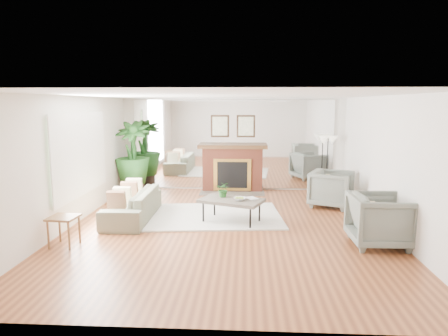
# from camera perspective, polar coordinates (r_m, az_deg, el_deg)

# --- Properties ---
(ground) EXTENTS (7.00, 7.00, 0.00)m
(ground) POSITION_cam_1_polar(r_m,az_deg,el_deg) (7.73, 0.37, -8.51)
(ground) COLOR brown
(ground) RESTS_ON ground
(wall_left) EXTENTS (0.02, 7.00, 2.50)m
(wall_left) POSITION_cam_1_polar(r_m,az_deg,el_deg) (8.16, -21.10, 0.82)
(wall_left) COLOR silver
(wall_left) RESTS_ON ground
(wall_right) EXTENTS (0.02, 7.00, 2.50)m
(wall_right) POSITION_cam_1_polar(r_m,az_deg,el_deg) (7.89, 22.63, 0.46)
(wall_right) COLOR silver
(wall_right) RESTS_ON ground
(wall_back) EXTENTS (6.00, 0.02, 2.50)m
(wall_back) POSITION_cam_1_polar(r_m,az_deg,el_deg) (10.91, 1.28, 3.39)
(wall_back) COLOR silver
(wall_back) RESTS_ON ground
(mirror_panel) EXTENTS (5.40, 0.04, 2.40)m
(mirror_panel) POSITION_cam_1_polar(r_m,az_deg,el_deg) (10.89, 1.28, 3.38)
(mirror_panel) COLOR silver
(mirror_panel) RESTS_ON wall_back
(window_panel) EXTENTS (0.04, 2.40, 1.50)m
(window_panel) POSITION_cam_1_polar(r_m,az_deg,el_deg) (8.49, -19.86, 1.88)
(window_panel) COLOR #B2E09E
(window_panel) RESTS_ON wall_left
(fireplace) EXTENTS (1.85, 0.83, 2.05)m
(fireplace) POSITION_cam_1_polar(r_m,az_deg,el_deg) (10.75, 1.23, 0.13)
(fireplace) COLOR brown
(fireplace) RESTS_ON ground
(area_rug) EXTENTS (3.02, 2.29, 0.03)m
(area_rug) POSITION_cam_1_polar(r_m,az_deg,el_deg) (8.47, -1.66, -6.83)
(area_rug) COLOR white
(area_rug) RESTS_ON ground
(coffee_table) EXTENTS (1.38, 1.10, 0.48)m
(coffee_table) POSITION_cam_1_polar(r_m,az_deg,el_deg) (7.92, 1.07, -4.76)
(coffee_table) COLOR #5F574B
(coffee_table) RESTS_ON ground
(sofa) EXTENTS (0.82, 2.05, 0.59)m
(sofa) POSITION_cam_1_polar(r_m,az_deg,el_deg) (8.43, -12.94, -5.15)
(sofa) COLOR slate
(sofa) RESTS_ON ground
(armchair_back) EXTENTS (1.19, 1.18, 0.83)m
(armchair_back) POSITION_cam_1_polar(r_m,az_deg,el_deg) (9.50, 15.11, -2.88)
(armchair_back) COLOR slate
(armchair_back) RESTS_ON ground
(armchair_front) EXTENTS (0.96, 0.94, 0.87)m
(armchair_front) POSITION_cam_1_polar(r_m,az_deg,el_deg) (7.17, 21.42, -6.94)
(armchair_front) COLOR slate
(armchair_front) RESTS_ON ground
(side_table) EXTENTS (0.47, 0.47, 0.51)m
(side_table) POSITION_cam_1_polar(r_m,az_deg,el_deg) (7.17, -21.95, -7.06)
(side_table) COLOR brown
(side_table) RESTS_ON ground
(potted_ficus) EXTENTS (0.98, 0.98, 1.92)m
(potted_ficus) POSITION_cam_1_polar(r_m,az_deg,el_deg) (10.69, -12.92, 1.82)
(potted_ficus) COLOR black
(potted_ficus) RESTS_ON ground
(floor_lamp) EXTENTS (0.50, 0.28, 1.52)m
(floor_lamp) POSITION_cam_1_polar(r_m,az_deg,el_deg) (10.72, 14.62, 3.26)
(floor_lamp) COLOR black
(floor_lamp) RESTS_ON ground
(tabletop_plant) EXTENTS (0.33, 0.30, 0.31)m
(tabletop_plant) POSITION_cam_1_polar(r_m,az_deg,el_deg) (8.06, -0.07, -3.07)
(tabletop_plant) COLOR #265720
(tabletop_plant) RESTS_ON coffee_table
(fruit_bowl) EXTENTS (0.26, 0.26, 0.06)m
(fruit_bowl) POSITION_cam_1_polar(r_m,az_deg,el_deg) (7.82, 2.23, -4.43)
(fruit_bowl) COLOR brown
(fruit_bowl) RESTS_ON coffee_table
(book) EXTENTS (0.29, 0.32, 0.02)m
(book) POSITION_cam_1_polar(r_m,az_deg,el_deg) (7.91, 3.38, -4.42)
(book) COLOR brown
(book) RESTS_ON coffee_table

